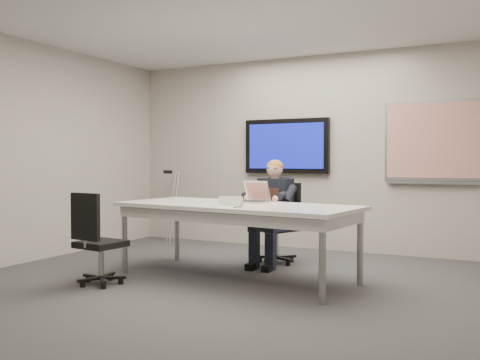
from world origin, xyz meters
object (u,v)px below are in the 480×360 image
at_px(office_chair_near, 98,256).
at_px(laptop, 254,197).
at_px(office_chair_far, 279,238).
at_px(seated_person, 270,223).
at_px(conference_table, 236,213).

bearing_deg(office_chair_near, laptop, -128.43).
distance_m(office_chair_far, seated_person, 0.32).
distance_m(office_chair_far, office_chair_near, 2.30).
bearing_deg(office_chair_near, conference_table, -134.24).
bearing_deg(laptop, office_chair_far, 104.65).
distance_m(conference_table, seated_person, 0.83).
bearing_deg(seated_person, office_chair_far, 92.98).
relative_size(office_chair_near, seated_person, 0.74).
xyz_separation_m(conference_table, seated_person, (0.05, 0.80, -0.20)).
relative_size(office_chair_far, office_chair_near, 1.05).
bearing_deg(office_chair_far, seated_person, -69.64).
bearing_deg(laptop, conference_table, -90.63).
bearing_deg(office_chair_far, conference_table, -69.08).
xyz_separation_m(office_chair_near, seated_person, (1.19, 1.72, 0.22)).
relative_size(conference_table, laptop, 6.99).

